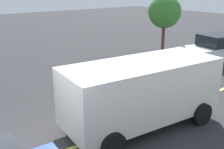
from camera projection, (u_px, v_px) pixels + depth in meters
lane_marking_centre at (122, 129)px, 8.94m from camera, size 28.00×0.16×0.01m
white_van at (142, 90)px, 8.77m from camera, size 5.36×2.63×2.20m
car_white_behind_van at (216, 48)px, 16.49m from camera, size 4.73×2.70×1.67m
tree_left_verge at (165, 12)px, 17.63m from camera, size 2.11×2.11×3.89m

